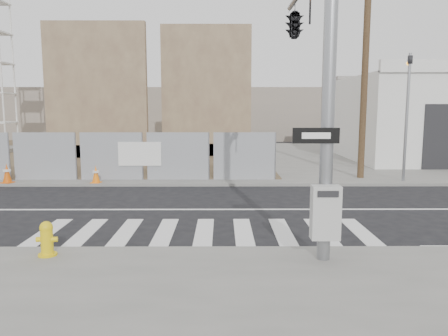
{
  "coord_description": "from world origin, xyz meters",
  "views": [
    {
      "loc": [
        0.45,
        -13.27,
        3.15
      ],
      "look_at": [
        0.51,
        -0.66,
        1.4
      ],
      "focal_mm": 35.0,
      "sensor_mm": 36.0,
      "label": 1
    }
  ],
  "objects_px": {
    "signal_pole": "(303,42)",
    "traffic_cone_b": "(7,173)",
    "traffic_cone_d": "(195,169)",
    "auto_shop": "(448,118)",
    "traffic_cone_c": "(96,174)",
    "fire_hydrant": "(47,239)"
  },
  "relations": [
    {
      "from": "auto_shop",
      "to": "fire_hydrant",
      "type": "height_order",
      "value": "auto_shop"
    },
    {
      "from": "traffic_cone_d",
      "to": "signal_pole",
      "type": "bearing_deg",
      "value": -66.84
    },
    {
      "from": "traffic_cone_d",
      "to": "traffic_cone_b",
      "type": "bearing_deg",
      "value": -170.77
    },
    {
      "from": "fire_hydrant",
      "to": "auto_shop",
      "type": "bearing_deg",
      "value": 34.45
    },
    {
      "from": "signal_pole",
      "to": "traffic_cone_b",
      "type": "xyz_separation_m",
      "value": [
        -10.75,
        6.27,
        -4.28
      ]
    },
    {
      "from": "auto_shop",
      "to": "signal_pole",
      "type": "bearing_deg",
      "value": -127.46
    },
    {
      "from": "auto_shop",
      "to": "traffic_cone_d",
      "type": "bearing_deg",
      "value": -152.92
    },
    {
      "from": "signal_pole",
      "to": "traffic_cone_d",
      "type": "relative_size",
      "value": 8.79
    },
    {
      "from": "auto_shop",
      "to": "traffic_cone_c",
      "type": "height_order",
      "value": "auto_shop"
    },
    {
      "from": "auto_shop",
      "to": "traffic_cone_b",
      "type": "xyz_separation_m",
      "value": [
        -22.25,
        -8.75,
        -2.03
      ]
    },
    {
      "from": "traffic_cone_b",
      "to": "signal_pole",
      "type": "bearing_deg",
      "value": -30.23
    },
    {
      "from": "traffic_cone_b",
      "to": "traffic_cone_c",
      "type": "relative_size",
      "value": 1.12
    },
    {
      "from": "signal_pole",
      "to": "traffic_cone_d",
      "type": "height_order",
      "value": "signal_pole"
    },
    {
      "from": "traffic_cone_c",
      "to": "fire_hydrant",
      "type": "bearing_deg",
      "value": -80.27
    },
    {
      "from": "signal_pole",
      "to": "traffic_cone_c",
      "type": "relative_size",
      "value": 9.94
    },
    {
      "from": "traffic_cone_b",
      "to": "traffic_cone_d",
      "type": "distance_m",
      "value": 7.64
    },
    {
      "from": "traffic_cone_b",
      "to": "auto_shop",
      "type": "bearing_deg",
      "value": 21.45
    },
    {
      "from": "fire_hydrant",
      "to": "traffic_cone_d",
      "type": "relative_size",
      "value": 0.91
    },
    {
      "from": "traffic_cone_b",
      "to": "traffic_cone_d",
      "type": "bearing_deg",
      "value": 9.23
    },
    {
      "from": "auto_shop",
      "to": "fire_hydrant",
      "type": "distance_m",
      "value": 24.62
    },
    {
      "from": "signal_pole",
      "to": "traffic_cone_d",
      "type": "bearing_deg",
      "value": 113.16
    },
    {
      "from": "traffic_cone_c",
      "to": "traffic_cone_d",
      "type": "distance_m",
      "value": 4.14
    }
  ]
}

